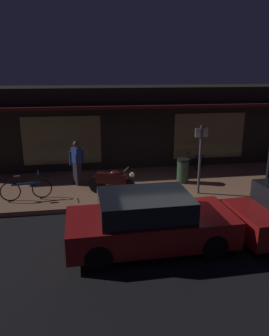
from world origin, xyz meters
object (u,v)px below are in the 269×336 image
bicycle_extra (191,163)px  trash_bin (183,170)px  bicycle_parked (26,189)px  sign_post (200,156)px  parked_car_near (149,222)px  person_photographer (77,162)px  motorcycle (113,181)px

bicycle_extra → trash_bin: size_ratio=1.55×
bicycle_parked → sign_post: (5.83, -0.35, 1.00)m
parked_car_near → bicycle_extra: bearing=61.9°
bicycle_parked → person_photographer: (1.66, 1.24, 0.52)m
bicycle_parked → bicycle_extra: 6.79m
motorcycle → parked_car_near: parked_car_near is taller
bicycle_parked → trash_bin: trash_bin is taller
person_photographer → sign_post: bearing=-20.9°
motorcycle → sign_post: size_ratio=0.66×
sign_post → parked_car_near: 3.93m
bicycle_extra → motorcycle: bearing=-148.5°
bicycle_parked → bicycle_extra: same height
motorcycle → person_photographer: 1.77m
person_photographer → trash_bin: size_ratio=1.80×
trash_bin → bicycle_extra: bearing=58.9°
motorcycle → bicycle_parked: 2.88m
trash_bin → motorcycle: bearing=-162.6°
bicycle_parked → person_photographer: person_photographer is taller
person_photographer → sign_post: size_ratio=0.70×
motorcycle → parked_car_near: size_ratio=0.39×
sign_post → trash_bin: bearing=99.2°
parked_car_near → sign_post: bearing=51.8°
motorcycle → bicycle_extra: size_ratio=1.11×
bicycle_extra → person_photographer: person_photographer is taller
person_photographer → trash_bin: 4.01m
bicycle_parked → sign_post: size_ratio=0.69×
motorcycle → bicycle_parked: (-2.88, -0.01, -0.14)m
bicycle_extra → sign_post: (-0.59, -2.53, 1.00)m
parked_car_near → motorcycle: bearing=99.7°
motorcycle → trash_bin: (2.76, 0.86, -0.03)m
person_photographer → parked_car_near: size_ratio=0.40×
trash_bin → parked_car_near: bearing=-117.2°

